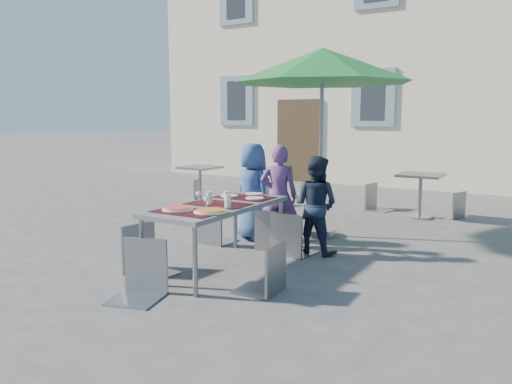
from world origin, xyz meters
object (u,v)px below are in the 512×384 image
Objects in this scene: chair_4 at (267,238)px; bg_chair_l_1 at (376,181)px; child_0 at (252,192)px; pizza_near_right at (211,211)px; pizza_near_left at (178,209)px; chair_5 at (139,234)px; cafe_table_1 at (420,188)px; bg_chair_l_0 at (201,177)px; dining_table at (218,209)px; child_1 at (279,196)px; child_2 at (315,205)px; cafe_table_0 at (200,178)px; bg_chair_r_1 at (455,189)px; chair_2 at (291,207)px; bg_chair_r_0 at (258,177)px; chair_1 at (274,205)px; chair_0 at (213,202)px; chair_3 at (144,219)px; patio_umbrella at (322,67)px.

chair_4 is 1.01× the size of bg_chair_l_1.
pizza_near_right is at bearing 130.73° from child_0.
chair_5 is at bearing -88.55° from pizza_near_left.
pizza_near_left is 0.43× the size of cafe_table_1.
dining_table is at bearing -50.47° from bg_chair_l_0.
child_1 is (-0.12, 1.70, -0.09)m from pizza_near_right.
child_1 reaches higher than dining_table.
pizza_near_right is (0.37, 0.07, 0.00)m from pizza_near_left.
child_1 is (0.51, -0.16, -0.00)m from child_0.
child_2 reaches higher than cafe_table_0.
bg_chair_r_1 reaches higher than pizza_near_right.
chair_4 is 4.97m from bg_chair_l_1.
child_2 is 1.20× the size of chair_5.
pizza_near_right is 4.99m from bg_chair_l_1.
child_1 is 0.48m from chair_2.
bg_chair_l_0 is (-3.33, 4.21, -0.29)m from pizza_near_right.
bg_chair_r_0 is at bearing 110.58° from pizza_near_left.
pizza_near_right is 1.50m from chair_1.
chair_2 is at bearing 1.25° from chair_0.
chair_3 is 5.09m from cafe_table_1.
child_0 is 1.32× the size of chair_2.
cafe_table_1 is (1.88, 4.73, -0.09)m from chair_3.
chair_0 is 0.94× the size of chair_3.
chair_2 is at bearing 74.12° from chair_5.
dining_table is at bearing -65.12° from bg_chair_r_0.
chair_0 reaches higher than bg_chair_l_1.
bg_chair_l_1 is at bearing 72.82° from chair_0.
patio_umbrella is at bearing 48.05° from chair_0.
chair_0 is 0.37× the size of patio_umbrella.
chair_0 is (-1.39, -0.29, -0.04)m from child_2.
chair_3 is 1.25× the size of bg_chair_l_0.
cafe_table_0 is at bearing 143.22° from chair_2.
bg_chair_r_1 is at bearing 12.74° from cafe_table_0.
pizza_near_left is at bearing -67.77° from chair_0.
cafe_table_1 is 0.87× the size of bg_chair_r_1.
chair_4 is 5.05m from bg_chair_r_0.
bg_chair_r_1 is at bearing 64.46° from chair_3.
pizza_near_left is 0.32× the size of chair_2.
pizza_near_left is 1.60m from chair_1.
chair_4 is 4.61m from cafe_table_1.
child_0 is 0.67m from chair_1.
patio_umbrella is at bearing 87.71° from pizza_near_right.
patio_umbrella reaches higher than chair_4.
chair_3 is at bearing -85.25° from chair_0.
chair_0 reaches higher than cafe_table_1.
patio_umbrella reaches higher than bg_chair_r_0.
pizza_near_left is 0.32× the size of chair_1.
chair_1 is at bearing -38.21° from cafe_table_0.
pizza_near_left reaches higher than dining_table.
chair_4 is at bearing 35.02° from chair_5.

